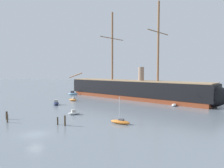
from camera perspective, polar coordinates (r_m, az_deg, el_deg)
The scene contains 14 objects.
ground_plane at distance 38.83m, azimuth -20.32°, elevation -12.86°, with size 400.00×400.00×0.00m, color slate.
tall_ship at distance 81.30m, azimuth 5.78°, elevation -1.43°, with size 70.20×29.82×35.09m.
sailboat_foreground_right at distance 43.36m, azimuth 2.29°, elevation -10.26°, with size 4.42×1.82×5.59m.
motorboat_near_centre at distance 53.13m, azimuth -10.34°, elevation -7.77°, with size 2.90×3.07×1.25m.
motorboat_mid_left at distance 69.25m, azimuth -15.07°, elevation -5.06°, with size 3.44×4.23×1.66m.
motorboat_alongside_bow at distance 77.21m, azimuth -10.65°, elevation -4.19°, with size 3.50×2.00×1.38m.
dinghy_alongside_stern at distance 67.45m, azimuth 16.63°, elevation -5.52°, with size 1.44×2.98×0.69m.
motorboat_far_left at distance 96.25m, azimuth -10.64°, elevation -2.56°, with size 4.80×3.09×1.87m.
dinghy_far_right at distance 82.49m, azimuth 26.05°, elevation -4.19°, with size 1.80×0.82×0.42m.
mooring_piling_nearest at distance 49.44m, azimuth -26.72°, elevation -8.43°, with size 0.28×0.28×1.76m, color #423323.
mooring_piling_left_pair at distance 42.81m, azimuth -12.77°, elevation -9.76°, with size 0.34×0.34×2.06m, color #423323.
mooring_piling_right_pair at distance 52.81m, azimuth -26.89°, elevation -7.67°, with size 0.43×0.43×1.78m, color #423323.
mooring_piling_midwater at distance 43.96m, azimuth -14.67°, elevation -9.75°, with size 0.28×0.28×1.59m, color #382B1E.
seagull_in_flight at distance 63.31m, azimuth 7.11°, elevation 5.86°, with size 0.94×0.97×0.14m.
Camera 1 is at (24.93, -27.72, 10.84)m, focal length 33.37 mm.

